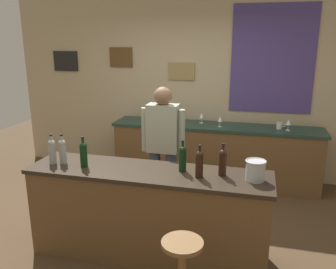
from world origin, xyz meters
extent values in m
plane|color=#4C3823|center=(0.00, 0.00, 0.00)|extent=(10.00, 10.00, 0.00)
cube|color=tan|center=(0.00, 2.03, 1.40)|extent=(6.00, 0.06, 2.80)
cube|color=black|center=(-2.20, 1.99, 1.77)|extent=(0.44, 0.02, 0.33)
cube|color=brown|center=(-1.20, 1.99, 1.85)|extent=(0.38, 0.02, 0.31)
cube|color=#997F4C|center=(-0.20, 1.99, 1.65)|extent=(0.42, 0.02, 0.27)
cube|color=#4C3D7F|center=(1.15, 1.99, 1.85)|extent=(1.18, 0.02, 1.55)
cube|color=brown|center=(0.00, -0.40, 0.44)|extent=(2.31, 0.57, 0.88)
cube|color=#2D2319|center=(0.00, -0.40, 0.90)|extent=(2.36, 0.60, 0.04)
cube|color=brown|center=(0.40, 1.65, 0.43)|extent=(3.02, 0.53, 0.86)
cube|color=#1E382D|center=(0.40, 1.65, 0.88)|extent=(3.08, 0.56, 0.04)
cylinder|color=#384766|center=(0.04, 0.38, 0.43)|extent=(0.13, 0.13, 0.86)
cylinder|color=#384766|center=(-0.16, 0.38, 0.43)|extent=(0.13, 0.13, 0.86)
cube|color=#9EA38E|center=(-0.06, 0.38, 1.14)|extent=(0.36, 0.20, 0.56)
sphere|color=brown|center=(-0.06, 0.38, 1.51)|extent=(0.21, 0.21, 0.21)
cylinder|color=#9EA38E|center=(0.16, 0.38, 1.11)|extent=(0.08, 0.08, 0.52)
cylinder|color=#9EA38E|center=(-0.28, 0.38, 1.11)|extent=(0.08, 0.08, 0.52)
cylinder|color=brown|center=(0.50, -1.14, 0.66)|extent=(0.32, 0.32, 0.03)
cylinder|color=#999E99|center=(-0.99, -0.45, 1.02)|extent=(0.07, 0.07, 0.20)
sphere|color=#999E99|center=(-0.99, -0.45, 1.13)|extent=(0.07, 0.07, 0.07)
cylinder|color=#999E99|center=(-0.99, -0.45, 1.17)|extent=(0.03, 0.03, 0.09)
cylinder|color=black|center=(-0.99, -0.45, 1.22)|extent=(0.03, 0.03, 0.02)
cylinder|color=#999E99|center=(-0.89, -0.42, 1.02)|extent=(0.07, 0.07, 0.20)
sphere|color=#999E99|center=(-0.89, -0.42, 1.13)|extent=(0.07, 0.07, 0.07)
cylinder|color=#999E99|center=(-0.89, -0.42, 1.17)|extent=(0.03, 0.03, 0.09)
cylinder|color=black|center=(-0.89, -0.42, 1.22)|extent=(0.03, 0.03, 0.02)
cylinder|color=black|center=(-0.64, -0.45, 1.02)|extent=(0.07, 0.07, 0.20)
sphere|color=black|center=(-0.64, -0.45, 1.13)|extent=(0.07, 0.07, 0.07)
cylinder|color=black|center=(-0.64, -0.45, 1.17)|extent=(0.03, 0.03, 0.09)
cylinder|color=black|center=(-0.64, -0.45, 1.22)|extent=(0.03, 0.03, 0.02)
cylinder|color=black|center=(0.33, -0.33, 1.02)|extent=(0.07, 0.07, 0.20)
sphere|color=black|center=(0.33, -0.33, 1.13)|extent=(0.07, 0.07, 0.07)
cylinder|color=black|center=(0.33, -0.33, 1.17)|extent=(0.03, 0.03, 0.09)
cylinder|color=black|center=(0.33, -0.33, 1.22)|extent=(0.03, 0.03, 0.02)
cylinder|color=black|center=(0.51, -0.44, 1.02)|extent=(0.07, 0.07, 0.20)
sphere|color=black|center=(0.51, -0.44, 1.13)|extent=(0.07, 0.07, 0.07)
cylinder|color=black|center=(0.51, -0.44, 1.17)|extent=(0.03, 0.03, 0.09)
cylinder|color=black|center=(0.51, -0.44, 1.22)|extent=(0.03, 0.03, 0.02)
cylinder|color=black|center=(0.71, -0.34, 1.02)|extent=(0.07, 0.07, 0.20)
sphere|color=black|center=(0.71, -0.34, 1.13)|extent=(0.07, 0.07, 0.07)
cylinder|color=black|center=(0.71, -0.34, 1.17)|extent=(0.03, 0.03, 0.09)
cylinder|color=black|center=(0.71, -0.34, 1.22)|extent=(0.03, 0.03, 0.02)
cylinder|color=#B7BABF|center=(1.00, -0.39, 1.01)|extent=(0.17, 0.17, 0.18)
torus|color=#B7BABF|center=(1.00, -0.39, 1.10)|extent=(0.19, 0.19, 0.02)
cylinder|color=silver|center=(-0.45, 1.74, 0.90)|extent=(0.06, 0.06, 0.00)
cylinder|color=silver|center=(-0.45, 1.74, 0.94)|extent=(0.01, 0.01, 0.07)
cone|color=silver|center=(-0.45, 1.74, 1.02)|extent=(0.07, 0.07, 0.08)
cylinder|color=silver|center=(-0.25, 1.72, 0.90)|extent=(0.06, 0.06, 0.00)
cylinder|color=silver|center=(-0.25, 1.72, 0.94)|extent=(0.01, 0.01, 0.07)
cone|color=silver|center=(-0.25, 1.72, 1.02)|extent=(0.07, 0.07, 0.08)
cylinder|color=silver|center=(0.17, 1.74, 0.90)|extent=(0.06, 0.06, 0.00)
cylinder|color=silver|center=(0.17, 1.74, 0.94)|extent=(0.01, 0.01, 0.07)
cone|color=silver|center=(0.17, 1.74, 1.02)|extent=(0.07, 0.07, 0.08)
cylinder|color=silver|center=(0.47, 1.58, 0.90)|extent=(0.06, 0.06, 0.00)
cylinder|color=silver|center=(0.47, 1.58, 0.94)|extent=(0.01, 0.01, 0.07)
cone|color=silver|center=(0.47, 1.58, 1.02)|extent=(0.07, 0.07, 0.08)
cylinder|color=silver|center=(1.41, 1.61, 0.90)|extent=(0.06, 0.06, 0.00)
cylinder|color=silver|center=(1.41, 1.61, 0.94)|extent=(0.01, 0.01, 0.07)
cone|color=silver|center=(1.41, 1.61, 1.02)|extent=(0.07, 0.07, 0.08)
cylinder|color=silver|center=(1.30, 1.68, 0.95)|extent=(0.08, 0.08, 0.09)
torus|color=silver|center=(1.36, 1.68, 0.95)|extent=(0.06, 0.01, 0.06)
camera|label=1|loc=(0.98, -3.39, 2.14)|focal=37.41mm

